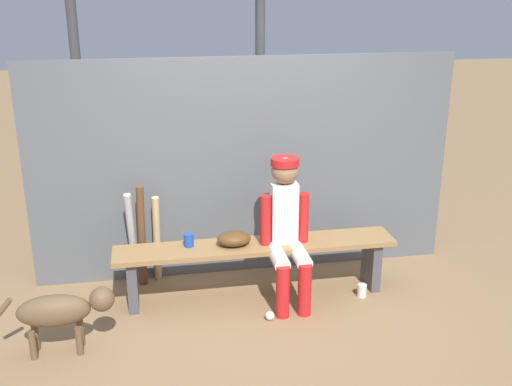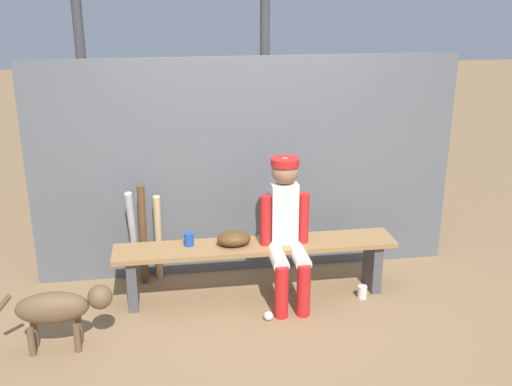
% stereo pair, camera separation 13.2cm
% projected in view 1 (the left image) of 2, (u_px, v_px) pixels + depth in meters
% --- Properties ---
extents(ground_plane, '(30.00, 30.00, 0.00)m').
position_uv_depth(ground_plane, '(256.00, 295.00, 5.26)').
color(ground_plane, olive).
extents(chainlink_fence, '(3.77, 0.03, 1.97)m').
position_uv_depth(chainlink_fence, '(245.00, 169.00, 5.42)').
color(chainlink_fence, '#595E63').
rests_on(chainlink_fence, ground_plane).
extents(dugout_bench, '(2.36, 0.36, 0.48)m').
position_uv_depth(dugout_bench, '(256.00, 256.00, 5.14)').
color(dugout_bench, olive).
rests_on(dugout_bench, ground_plane).
extents(player_seated, '(0.41, 0.55, 1.22)m').
position_uv_depth(player_seated, '(287.00, 227.00, 4.98)').
color(player_seated, silver).
rests_on(player_seated, ground_plane).
extents(baseball_glove, '(0.28, 0.20, 0.12)m').
position_uv_depth(baseball_glove, '(234.00, 239.00, 5.05)').
color(baseball_glove, '#593819').
rests_on(baseball_glove, dugout_bench).
extents(bat_wood_natural, '(0.08, 0.17, 0.82)m').
position_uv_depth(bat_wood_natural, '(157.00, 239.00, 5.37)').
color(bat_wood_natural, tan).
rests_on(bat_wood_natural, ground_plane).
extents(bat_wood_dark, '(0.09, 0.15, 0.94)m').
position_uv_depth(bat_wood_dark, '(142.00, 237.00, 5.27)').
color(bat_wood_dark, brown).
rests_on(bat_wood_dark, ground_plane).
extents(bat_aluminum_silver, '(0.10, 0.25, 0.89)m').
position_uv_depth(bat_aluminum_silver, '(132.00, 239.00, 5.30)').
color(bat_aluminum_silver, '#B7B7BC').
rests_on(bat_aluminum_silver, ground_plane).
extents(baseball, '(0.07, 0.07, 0.07)m').
position_uv_depth(baseball, '(270.00, 316.00, 4.87)').
color(baseball, white).
rests_on(baseball, ground_plane).
extents(cup_on_ground, '(0.08, 0.08, 0.11)m').
position_uv_depth(cup_on_ground, '(362.00, 290.00, 5.23)').
color(cup_on_ground, silver).
rests_on(cup_on_ground, ground_plane).
extents(cup_on_bench, '(0.08, 0.08, 0.11)m').
position_uv_depth(cup_on_bench, '(189.00, 240.00, 5.04)').
color(cup_on_bench, '#1E47AD').
rests_on(cup_on_bench, dugout_bench).
extents(dog, '(0.84, 0.20, 0.49)m').
position_uv_depth(dog, '(62.00, 311.00, 4.36)').
color(dog, brown).
rests_on(dog, ground_plane).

